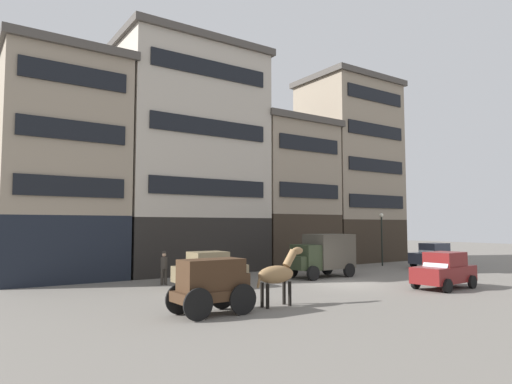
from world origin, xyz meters
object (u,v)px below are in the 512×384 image
object	(u,v)px
cargo_wagon	(213,282)
sedan_parked_curb	(210,270)
draft_horse	(278,274)
sedan_dark	(434,255)
sedan_light	(444,270)
streetlamp_curbside	(382,232)
delivery_truck_near	(322,254)
pedestrian_officer	(164,266)

from	to	relation	value
cargo_wagon	sedan_parked_curb	distance (m)	6.99
cargo_wagon	draft_horse	xyz separation A→B (m)	(2.95, 0.00, 0.12)
draft_horse	sedan_dark	xyz separation A→B (m)	(19.26, 6.15, -0.36)
sedan_light	sedan_parked_curb	bearing A→B (deg)	143.81
cargo_wagon	sedan_parked_curb	bearing A→B (deg)	62.40
cargo_wagon	draft_horse	bearing A→B (deg)	0.02
draft_horse	streetlamp_curbside	size ratio (longest dim) A/B	0.57
sedan_dark	sedan_parked_curb	distance (m)	18.97
cargo_wagon	sedan_dark	distance (m)	23.04
sedan_dark	sedan_parked_curb	xyz separation A→B (m)	(-18.97, 0.04, 0.00)
delivery_truck_near	sedan_dark	xyz separation A→B (m)	(11.03, -0.20, -0.51)
draft_horse	sedan_light	size ratio (longest dim) A/B	0.62
draft_horse	sedan_light	world-z (taller)	draft_horse
sedan_dark	streetlamp_curbside	distance (m)	4.14
draft_horse	sedan_dark	world-z (taller)	draft_horse
delivery_truck_near	sedan_dark	size ratio (longest dim) A/B	1.16
pedestrian_officer	sedan_parked_curb	bearing A→B (deg)	-56.48
sedan_parked_curb	streetlamp_curbside	distance (m)	17.31
cargo_wagon	draft_horse	size ratio (longest dim) A/B	1.25
draft_horse	streetlamp_curbside	bearing A→B (deg)	28.36
sedan_light	cargo_wagon	bearing A→B (deg)	176.29
cargo_wagon	streetlamp_curbside	size ratio (longest dim) A/B	0.71
sedan_dark	sedan_parked_curb	bearing A→B (deg)	179.89
pedestrian_officer	streetlamp_curbside	size ratio (longest dim) A/B	0.44
pedestrian_officer	streetlamp_curbside	world-z (taller)	streetlamp_curbside
sedan_dark	sedan_parked_curb	world-z (taller)	same
streetlamp_curbside	cargo_wagon	bearing A→B (deg)	-155.25
delivery_truck_near	draft_horse	bearing A→B (deg)	-142.34
draft_horse	pedestrian_officer	bearing A→B (deg)	98.38
sedan_light	pedestrian_officer	xyz separation A→B (m)	(-11.13, 9.34, 0.07)
streetlamp_curbside	sedan_light	bearing A→B (deg)	-125.96
delivery_truck_near	sedan_light	size ratio (longest dim) A/B	1.15
cargo_wagon	delivery_truck_near	xyz separation A→B (m)	(11.18, 6.35, 0.28)
delivery_truck_near	sedan_light	distance (m)	7.38
cargo_wagon	streetlamp_curbside	xyz separation A→B (m)	(20.17, 9.30, 1.52)
draft_horse	streetlamp_curbside	xyz separation A→B (m)	(17.22, 9.30, 1.40)
pedestrian_officer	streetlamp_curbside	distance (m)	18.57
cargo_wagon	sedan_light	distance (m)	12.85
streetlamp_curbside	delivery_truck_near	bearing A→B (deg)	-161.85
sedan_light	streetlamp_curbside	size ratio (longest dim) A/B	0.92
cargo_wagon	delivery_truck_near	world-z (taller)	delivery_truck_near
draft_horse	delivery_truck_near	world-z (taller)	delivery_truck_near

